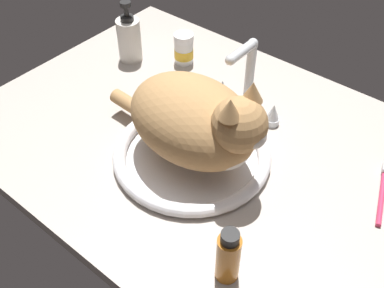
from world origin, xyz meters
TOP-DOWN VIEW (x-y plane):
  - countertop at (0.00, 0.00)cm, footprint 104.77×72.70cm
  - sink_basin at (-0.61, -6.49)cm, footprint 32.34×32.34cm
  - faucet at (-0.61, 12.27)cm, footprint 17.09×10.89cm
  - cat at (1.08, -6.57)cm, footprint 39.44×20.69cm
  - soap_pump_bottle at (-36.45, 11.89)cm, footprint 6.03×6.03cm
  - pill_bottle at (-24.67, 19.54)cm, footprint 5.05×5.05cm
  - amber_bottle at (20.73, -23.59)cm, footprint 3.90×3.90cm
  - toothbrush at (33.50, 9.13)cm, footprint 5.98×15.46cm

SIDE VIEW (x-z plane):
  - countertop at x=0.00cm, z-range 0.00..3.00cm
  - toothbrush at x=33.50cm, z-range 2.78..4.48cm
  - sink_basin at x=-0.61cm, z-range 2.85..5.55cm
  - pill_bottle at x=-24.67cm, z-range 2.71..10.77cm
  - amber_bottle at x=20.73cm, z-range 2.64..13.93cm
  - soap_pump_bottle at x=-36.45cm, z-range 0.99..16.96cm
  - faucet at x=-0.61cm, z-range 0.86..19.80cm
  - cat at x=1.08cm, z-range 3.86..24.04cm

